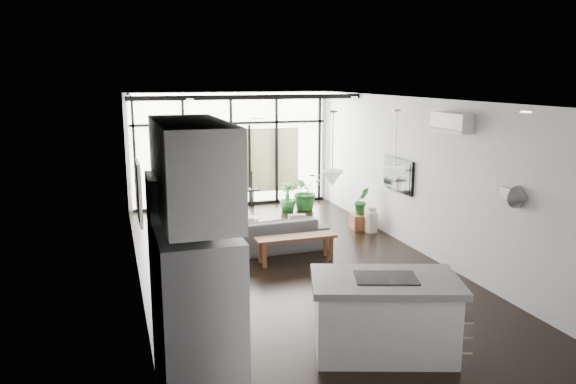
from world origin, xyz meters
TOP-DOWN VIEW (x-y plane):
  - floor at (0.00, 0.00)m, footprint 5.00×10.00m
  - ceiling at (0.00, 0.00)m, footprint 5.00×10.00m
  - wall_left at (-2.50, 0.00)m, footprint 0.02×10.00m
  - wall_right at (2.50, 0.00)m, footprint 0.02×10.00m
  - wall_back at (0.00, 5.00)m, footprint 5.00×0.02m
  - wall_front at (0.00, -5.00)m, footprint 5.00×0.02m
  - glazing at (0.00, 4.88)m, footprint 5.00×0.20m
  - skylight at (0.00, 4.00)m, footprint 4.70×1.90m
  - neighbour_building at (0.00, 4.95)m, footprint 3.50×0.02m
  - island at (0.08, -3.12)m, footprint 1.91×1.47m
  - cooktop at (0.08, -3.12)m, footprint 0.81×0.66m
  - fridge at (-2.14, -3.85)m, footprint 0.71×0.88m
  - appliance_column at (-2.22, -3.13)m, footprint 0.58×0.61m
  - upper_cabinets at (-2.12, -3.50)m, footprint 0.62×1.75m
  - pendant_left at (-0.40, -2.65)m, footprint 0.26×0.26m
  - pendant_right at (0.40, -2.65)m, footprint 0.26×0.26m
  - sofa at (-0.10, 1.11)m, footprint 2.13×0.73m
  - console_bench at (0.15, 0.32)m, footprint 1.43×0.38m
  - pouf at (-0.27, 2.20)m, footprint 0.48×0.48m
  - crate at (2.14, 1.93)m, footprint 0.46×0.46m
  - plant_tall at (1.61, 3.95)m, footprint 1.02×1.09m
  - plant_med at (1.12, 3.86)m, footprint 0.68×0.81m
  - plant_crate at (2.14, 1.93)m, footprint 0.33×0.59m
  - milk_can at (2.24, 1.65)m, footprint 0.29×0.29m
  - bistro_set at (-0.13, 4.53)m, footprint 1.38×0.66m
  - tv at (2.46, 1.00)m, footprint 0.05×1.10m
  - ac_unit at (2.38, -0.80)m, footprint 0.22×0.90m
  - framed_art at (-2.47, -0.50)m, footprint 0.04×0.70m

SIDE VIEW (x-z plane):
  - floor at x=0.00m, z-range 0.00..0.00m
  - crate at x=2.14m, z-range 0.00..0.31m
  - pouf at x=-0.27m, z-range 0.00..0.36m
  - plant_med at x=1.12m, z-range 0.00..0.39m
  - console_bench at x=0.15m, z-range 0.00..0.46m
  - milk_can at x=2.24m, z-range 0.00..0.53m
  - bistro_set at x=-0.13m, z-range 0.00..0.64m
  - plant_tall at x=1.61m, z-range 0.00..0.71m
  - sofa at x=-0.10m, z-range 0.00..0.82m
  - plant_crate at x=2.14m, z-range 0.31..0.58m
  - island at x=0.08m, z-range 0.00..0.92m
  - fridge at x=-2.14m, z-range 0.00..1.83m
  - cooktop at x=0.08m, z-range 0.92..0.93m
  - neighbour_building at x=0.00m, z-range 0.30..1.90m
  - appliance_column at x=-2.22m, z-range 0.00..2.24m
  - tv at x=2.46m, z-range 0.98..1.62m
  - wall_left at x=-2.50m, z-range 0.00..2.80m
  - wall_right at x=2.50m, z-range 0.00..2.80m
  - wall_back at x=0.00m, z-range 0.00..2.80m
  - wall_front at x=0.00m, z-range 0.00..2.80m
  - glazing at x=0.00m, z-range 0.00..2.80m
  - framed_art at x=-2.47m, z-range 1.10..2.00m
  - pendant_left at x=-0.40m, z-range 1.93..2.11m
  - pendant_right at x=0.40m, z-range 1.93..2.11m
  - upper_cabinets at x=-2.12m, z-range 1.92..2.78m
  - ac_unit at x=2.38m, z-range 2.30..2.60m
  - skylight at x=0.00m, z-range 2.74..2.80m
  - ceiling at x=0.00m, z-range 2.80..2.80m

